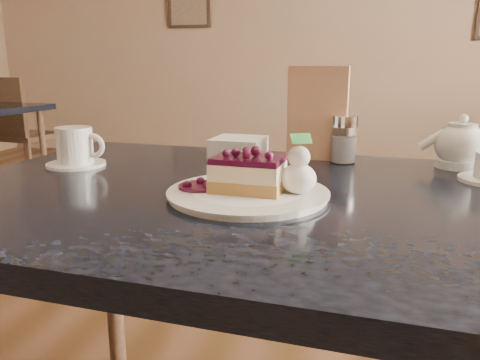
% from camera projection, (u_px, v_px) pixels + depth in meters
% --- Properties ---
extents(main_table, '(1.39, 0.99, 0.83)m').
position_uv_depth(main_table, '(255.00, 230.00, 0.96)').
color(main_table, black).
rests_on(main_table, ground).
extents(dessert_plate, '(0.30, 0.30, 0.01)m').
position_uv_depth(dessert_plate, '(248.00, 194.00, 0.89)').
color(dessert_plate, white).
rests_on(dessert_plate, main_table).
extents(cheesecake_slice, '(0.14, 0.10, 0.07)m').
position_uv_depth(cheesecake_slice, '(248.00, 174.00, 0.88)').
color(cheesecake_slice, tan).
rests_on(cheesecake_slice, dessert_plate).
extents(whipped_cream, '(0.07, 0.07, 0.06)m').
position_uv_depth(whipped_cream, '(298.00, 178.00, 0.86)').
color(whipped_cream, white).
rests_on(whipped_cream, dessert_plate).
extents(berry_sauce, '(0.09, 0.09, 0.01)m').
position_uv_depth(berry_sauce, '(201.00, 186.00, 0.91)').
color(berry_sauce, '#380825').
rests_on(berry_sauce, dessert_plate).
extents(coffee_set, '(0.15, 0.14, 0.10)m').
position_uv_depth(coffee_set, '(76.00, 149.00, 1.16)').
color(coffee_set, white).
rests_on(coffee_set, main_table).
extents(tea_set, '(0.22, 0.27, 0.12)m').
position_uv_depth(tea_set, '(466.00, 150.00, 1.11)').
color(tea_set, white).
rests_on(tea_set, main_table).
extents(menu_card, '(0.16, 0.05, 0.24)m').
position_uv_depth(menu_card, '(317.00, 113.00, 1.22)').
color(menu_card, beige).
rests_on(menu_card, main_table).
extents(sugar_shaker, '(0.07, 0.07, 0.12)m').
position_uv_depth(sugar_shaker, '(344.00, 139.00, 1.18)').
color(sugar_shaker, white).
rests_on(sugar_shaker, main_table).
extents(napkin_stack, '(0.14, 0.14, 0.06)m').
position_uv_depth(napkin_stack, '(239.00, 148.00, 1.26)').
color(napkin_stack, white).
rests_on(napkin_stack, main_table).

